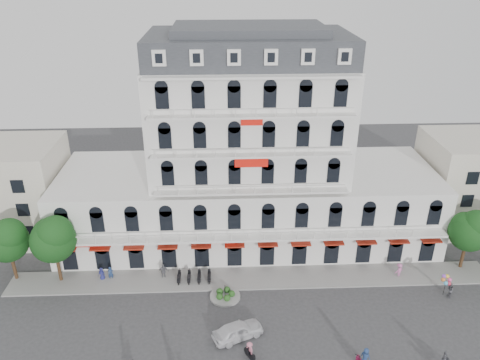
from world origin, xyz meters
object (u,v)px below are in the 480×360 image
Objects in this scene: rider_east at (365,359)px; rider_center at (250,351)px; parked_car at (238,330)px; rider_northeast at (444,360)px; balloon_vendor at (448,287)px.

rider_east reaches higher than rider_center.
parked_car is 2.44× the size of rider_northeast.
rider_east is at bearing -141.41° from balloon_vendor.
parked_car is at bearing 173.84° from rider_center.
parked_car is 22.66m from balloon_vendor.
rider_east is at bearing -134.94° from parked_car.
rider_center is at bearing 35.11° from rider_east.
balloon_vendor is (4.54, 9.32, 0.32)m from rider_northeast.
balloon_vendor is at bearing -101.43° from parked_car.
rider_east is 14.50m from balloon_vendor.
parked_car is at bearing -52.04° from rider_northeast.
balloon_vendor is at bearing 84.52° from rider_center.
balloon_vendor reaches higher than parked_car.
parked_car is 1.98× the size of balloon_vendor.
rider_northeast is (6.80, -0.28, -0.22)m from rider_east.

